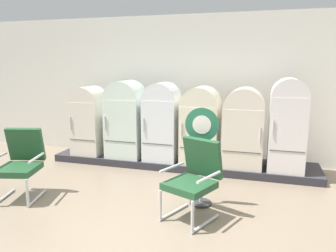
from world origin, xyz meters
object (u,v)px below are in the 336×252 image
object	(u,v)px
refrigerator_3	(201,123)
refrigerator_2	(162,119)
refrigerator_4	(244,126)
armchair_right	(194,176)
refrigerator_1	(126,117)
sign_stand	(201,157)
refrigerator_5	(288,122)
armchair_left	(21,161)
refrigerator_0	(89,118)

from	to	relation	value
refrigerator_3	refrigerator_2	bearing A→B (deg)	-177.32
refrigerator_3	refrigerator_4	size ratio (longest dim) A/B	1.00
armchair_right	refrigerator_1	bearing A→B (deg)	132.90
refrigerator_2	sign_stand	bearing A→B (deg)	-55.26
refrigerator_5	sign_stand	world-z (taller)	refrigerator_5
sign_stand	armchair_right	bearing A→B (deg)	-92.41
refrigerator_4	refrigerator_1	bearing A→B (deg)	179.77
armchair_left	refrigerator_2	bearing A→B (deg)	51.61
refrigerator_1	armchair_right	bearing A→B (deg)	-47.10
refrigerator_3	armchair_right	xyz separation A→B (m)	(0.30, -1.98, -0.33)
refrigerator_2	refrigerator_4	world-z (taller)	refrigerator_2
refrigerator_2	armchair_right	distance (m)	2.25
refrigerator_0	refrigerator_3	xyz separation A→B (m)	(2.36, 0.03, 0.02)
sign_stand	refrigerator_0	bearing A→B (deg)	149.77
sign_stand	refrigerator_3	bearing A→B (deg)	101.15
refrigerator_4	armchair_right	size ratio (longest dim) A/B	1.39
refrigerator_0	sign_stand	world-z (taller)	refrigerator_0
refrigerator_0	refrigerator_2	xyz separation A→B (m)	(1.60, -0.01, 0.06)
refrigerator_1	refrigerator_5	xyz separation A→B (m)	(3.08, -0.00, 0.06)
refrigerator_4	refrigerator_5	size ratio (longest dim) A/B	0.89
refrigerator_0	armchair_left	bearing A→B (deg)	-90.35
refrigerator_3	refrigerator_5	distance (m)	1.55
refrigerator_0	refrigerator_2	size ratio (longest dim) A/B	0.93
refrigerator_4	refrigerator_2	bearing A→B (deg)	-179.43
refrigerator_1	armchair_left	size ratio (longest dim) A/B	1.47
refrigerator_0	refrigerator_2	world-z (taller)	refrigerator_2
refrigerator_1	armchair_left	distance (m)	2.25
refrigerator_4	armchair_left	distance (m)	3.79
refrigerator_2	refrigerator_3	xyz separation A→B (m)	(0.76, 0.04, -0.04)
refrigerator_5	sign_stand	xyz separation A→B (m)	(-1.23, -1.57, -0.30)
refrigerator_4	armchair_right	distance (m)	2.05
refrigerator_2	refrigerator_0	bearing A→B (deg)	179.78
refrigerator_4	sign_stand	size ratio (longest dim) A/B	1.02
refrigerator_5	sign_stand	distance (m)	2.02
refrigerator_5	armchair_right	distance (m)	2.37
refrigerator_3	refrigerator_5	xyz separation A→B (m)	(1.55, -0.01, 0.11)
refrigerator_3	refrigerator_4	distance (m)	0.80
refrigerator_5	armchair_left	world-z (taller)	refrigerator_5
refrigerator_0	armchair_right	distance (m)	3.31
refrigerator_1	refrigerator_2	bearing A→B (deg)	-1.85
refrigerator_1	refrigerator_2	world-z (taller)	refrigerator_1
armchair_right	sign_stand	size ratio (longest dim) A/B	0.74
refrigerator_1	refrigerator_5	bearing A→B (deg)	-0.03
refrigerator_5	armchair_right	world-z (taller)	refrigerator_5
refrigerator_0	refrigerator_1	size ratio (longest dim) A/B	0.91
refrigerator_4	armchair_left	bearing A→B (deg)	-147.13
refrigerator_4	refrigerator_5	bearing A→B (deg)	0.58
refrigerator_1	refrigerator_4	distance (m)	2.33
refrigerator_3	armchair_left	size ratio (longest dim) A/B	1.39
refrigerator_5	refrigerator_1	bearing A→B (deg)	179.97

